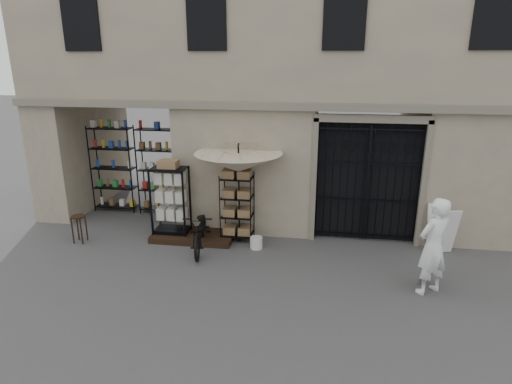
% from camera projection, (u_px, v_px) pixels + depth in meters
% --- Properties ---
extents(ground, '(80.00, 80.00, 0.00)m').
position_uv_depth(ground, '(284.00, 276.00, 8.80)').
color(ground, '#262629').
rests_on(ground, ground).
extents(main_building, '(14.00, 4.00, 9.00)m').
position_uv_depth(main_building, '(301.00, 50.00, 11.23)').
color(main_building, gray).
rests_on(main_building, ground).
extents(shop_recess, '(3.00, 1.70, 3.00)m').
position_uv_depth(shop_recess, '(130.00, 165.00, 11.66)').
color(shop_recess, black).
rests_on(shop_recess, ground).
extents(shop_shelving, '(2.70, 0.50, 2.50)m').
position_uv_depth(shop_shelving, '(137.00, 170.00, 12.21)').
color(shop_shelving, black).
rests_on(shop_shelving, ground).
extents(iron_gate, '(2.50, 0.21, 3.00)m').
position_uv_depth(iron_gate, '(367.00, 180.00, 10.24)').
color(iron_gate, black).
rests_on(iron_gate, ground).
extents(step_platform, '(2.00, 0.90, 0.15)m').
position_uv_depth(step_platform, '(193.00, 236.00, 10.60)').
color(step_platform, black).
rests_on(step_platform, ground).
extents(display_cabinet, '(0.84, 0.54, 1.78)m').
position_uv_depth(display_cabinet, '(171.00, 204.00, 10.46)').
color(display_cabinet, black).
rests_on(display_cabinet, step_platform).
extents(wire_rack, '(0.83, 0.67, 1.69)m').
position_uv_depth(wire_rack, '(237.00, 208.00, 10.34)').
color(wire_rack, black).
rests_on(wire_rack, ground).
extents(market_umbrella, '(2.34, 2.36, 2.92)m').
position_uv_depth(market_umbrella, '(238.00, 157.00, 9.89)').
color(market_umbrella, black).
rests_on(market_umbrella, ground).
extents(white_bucket, '(0.37, 0.37, 0.28)m').
position_uv_depth(white_bucket, '(256.00, 243.00, 10.07)').
color(white_bucket, silver).
rests_on(white_bucket, ground).
extents(bicycle, '(0.79, 1.06, 1.85)m').
position_uv_depth(bicycle, '(202.00, 249.00, 10.06)').
color(bicycle, black).
rests_on(bicycle, ground).
extents(wooden_stool, '(0.40, 0.40, 0.68)m').
position_uv_depth(wooden_stool, '(79.00, 228.00, 10.35)').
color(wooden_stool, black).
rests_on(wooden_stool, ground).
extents(steel_bollard, '(0.17, 0.17, 0.74)m').
position_uv_depth(steel_bollard, '(424.00, 268.00, 8.38)').
color(steel_bollard, slate).
rests_on(steel_bollard, ground).
extents(shopkeeper, '(1.65, 1.96, 0.45)m').
position_uv_depth(shopkeeper, '(427.00, 292.00, 8.22)').
color(shopkeeper, white).
rests_on(shopkeeper, ground).
extents(easel_sign, '(0.64, 0.70, 1.09)m').
position_uv_depth(easel_sign, '(442.00, 229.00, 9.76)').
color(easel_sign, silver).
rests_on(easel_sign, ground).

